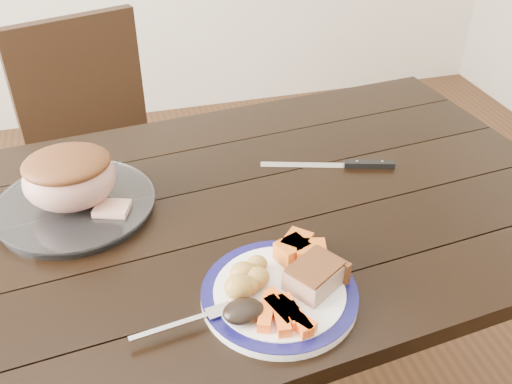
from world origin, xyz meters
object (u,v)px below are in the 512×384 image
object	(u,v)px
dining_table	(219,245)
dinner_plate	(279,295)
chair_far	(101,149)
serving_platter	(76,206)
fork	(190,321)
roast_joint	(70,179)
carving_knife	(353,164)
pork_slice	(314,277)

from	to	relation	value
dining_table	dinner_plate	xyz separation A→B (m)	(0.05, -0.28, 0.10)
dining_table	chair_far	bearing A→B (deg)	108.26
serving_platter	fork	xyz separation A→B (m)	(0.18, -0.40, 0.01)
serving_platter	roast_joint	distance (m)	0.07
dining_table	chair_far	world-z (taller)	chair_far
fork	carving_knife	size ratio (longest dim) A/B	0.57
dining_table	carving_knife	distance (m)	0.38
chair_far	fork	distance (m)	1.08
fork	carving_knife	bearing A→B (deg)	32.45
chair_far	fork	world-z (taller)	chair_far
chair_far	roast_joint	xyz separation A→B (m)	(-0.05, -0.64, 0.30)
serving_platter	fork	size ratio (longest dim) A/B	1.84
dinner_plate	carving_knife	world-z (taller)	dinner_plate
pork_slice	carving_knife	distance (m)	0.44
dinner_plate	pork_slice	size ratio (longest dim) A/B	3.01
dining_table	serving_platter	bearing A→B (deg)	162.95
fork	roast_joint	size ratio (longest dim) A/B	0.94
chair_far	carving_knife	size ratio (longest dim) A/B	2.98
dining_table	fork	bearing A→B (deg)	-110.22
carving_knife	chair_far	bearing A→B (deg)	149.80
fork	chair_far	bearing A→B (deg)	89.03
pork_slice	fork	distance (m)	0.23
serving_platter	fork	world-z (taller)	fork
dining_table	chair_far	xyz separation A→B (m)	(-0.24, 0.73, -0.13)
carving_knife	roast_joint	bearing A→B (deg)	-162.78
roast_joint	serving_platter	bearing A→B (deg)	0.00
chair_far	fork	bearing A→B (deg)	78.91
roast_joint	pork_slice	bearing A→B (deg)	-42.69
pork_slice	roast_joint	xyz separation A→B (m)	(-0.40, 0.37, 0.04)
pork_slice	chair_far	bearing A→B (deg)	109.24
chair_far	carving_knife	bearing A→B (deg)	114.47
roast_joint	carving_knife	distance (m)	0.65
dining_table	pork_slice	bearing A→B (deg)	-68.26
pork_slice	roast_joint	size ratio (longest dim) A/B	0.48
chair_far	serving_platter	size ratio (longest dim) A/B	2.83
serving_platter	fork	distance (m)	0.43
fork	carving_knife	world-z (taller)	fork
dining_table	roast_joint	bearing A→B (deg)	162.95
fork	dining_table	bearing A→B (deg)	61.73
dinner_plate	roast_joint	xyz separation A→B (m)	(-0.34, 0.37, 0.07)
pork_slice	carving_knife	size ratio (longest dim) A/B	0.30
chair_far	dinner_plate	world-z (taller)	chair_far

